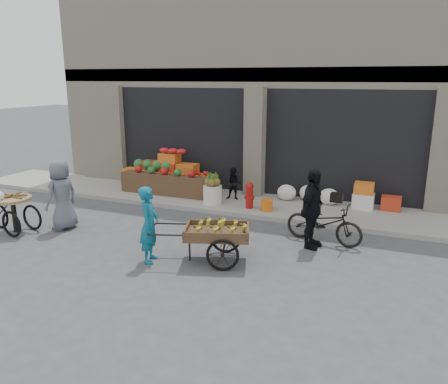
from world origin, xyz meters
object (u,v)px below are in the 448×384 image
at_px(vendor_grey, 62,195).
at_px(pineapple_bin, 213,194).
at_px(banana_cart, 215,230).
at_px(seated_person, 234,184).
at_px(cyclist, 312,209).
at_px(vendor_woman, 149,225).
at_px(tricycle_cart, 13,209).
at_px(bicycle, 324,223).
at_px(orange_bucket, 267,205).
at_px(fire_hydrant, 249,194).

bearing_deg(vendor_grey, pineapple_bin, 147.71).
bearing_deg(banana_cart, seated_person, 87.66).
relative_size(seated_person, cyclist, 0.55).
bearing_deg(cyclist, vendor_woman, 135.41).
distance_m(tricycle_cart, vendor_grey, 1.13).
bearing_deg(tricycle_cart, banana_cart, 7.67).
height_order(bicycle, cyclist, cyclist).
relative_size(orange_bucket, cyclist, 0.19).
relative_size(fire_hydrant, banana_cart, 0.31).
height_order(fire_hydrant, bicycle, bicycle).
distance_m(tricycle_cart, bicycle, 7.13).
bearing_deg(bicycle, fire_hydrant, 66.92).
height_order(pineapple_bin, bicycle, bicycle).
xyz_separation_m(fire_hydrant, vendor_grey, (-3.68, -2.93, 0.34)).
height_order(fire_hydrant, seated_person, seated_person).
height_order(seated_person, tricycle_cart, seated_person).
xyz_separation_m(vendor_woman, bicycle, (2.97, 2.33, -0.31)).
bearing_deg(vendor_woman, bicycle, -67.70).
relative_size(seated_person, banana_cart, 0.41).
relative_size(pineapple_bin, orange_bucket, 1.62).
distance_m(seated_person, tricycle_cart, 5.72).
distance_m(seated_person, banana_cart, 4.14).
bearing_deg(cyclist, pineapple_bin, 68.84).
height_order(orange_bucket, banana_cart, banana_cart).
bearing_deg(bicycle, orange_bucket, 60.93).
bearing_deg(seated_person, pineapple_bin, -133.69).
xyz_separation_m(banana_cart, bicycle, (1.80, 1.84, -0.19)).
relative_size(pineapple_bin, vendor_grey, 0.31).
height_order(tricycle_cart, cyclist, cyclist).
height_order(vendor_grey, cyclist, cyclist).
relative_size(tricycle_cart, vendor_grey, 0.86).
height_order(pineapple_bin, vendor_woman, vendor_woman).
distance_m(banana_cart, bicycle, 2.58).
distance_m(bicycle, cyclist, 0.60).
height_order(pineapple_bin, cyclist, cyclist).
bearing_deg(vendor_grey, tricycle_cart, -47.13).
xyz_separation_m(banana_cart, cyclist, (1.60, 1.44, 0.21)).
bearing_deg(pineapple_bin, cyclist, -31.69).
relative_size(vendor_woman, vendor_grey, 0.91).
height_order(banana_cart, bicycle, bicycle).
height_order(seated_person, vendor_woman, vendor_woman).
bearing_deg(orange_bucket, tricycle_cart, -145.44).
height_order(fire_hydrant, tricycle_cart, tricycle_cart).
distance_m(fire_hydrant, cyclist, 2.80).
distance_m(banana_cart, tricycle_cart, 5.03).
bearing_deg(fire_hydrant, pineapple_bin, 177.40).
height_order(seated_person, vendor_grey, vendor_grey).
distance_m(banana_cart, vendor_grey, 4.14).
xyz_separation_m(seated_person, banana_cart, (1.14, -3.98, 0.06)).
xyz_separation_m(fire_hydrant, vendor_woman, (-0.73, -3.82, 0.26)).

